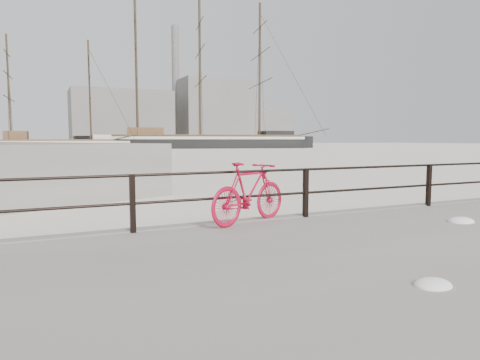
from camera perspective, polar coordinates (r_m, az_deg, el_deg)
name	(u,v)px	position (r m, az deg, el deg)	size (l,w,h in m)	color
ground	(301,232)	(9.11, 8.14, -6.91)	(400.00, 400.00, 0.00)	white
promenade	(478,281)	(6.23, 29.17, -11.70)	(36.00, 8.00, 0.35)	gray
guardrail	(306,193)	(8.84, 8.74, -1.70)	(28.00, 0.10, 1.00)	black
bicycle	(249,193)	(8.08, 1.25, -1.70)	(1.94, 0.29, 1.17)	#B80C2C
barque_black	(201,148)	(96.78, -5.28, 4.24)	(60.30, 19.73, 34.10)	black
schooner_mid	(53,150)	(87.65, -23.68, 3.69)	(30.18, 12.77, 21.60)	beige
industrial_west	(121,118)	(149.69, -15.56, 7.92)	(32.00, 18.00, 18.00)	gray
industrial_mid	(213,113)	(164.09, -3.60, 8.91)	(26.00, 20.00, 24.00)	gray
industrial_east	(261,127)	(177.99, 2.77, 7.03)	(20.00, 16.00, 14.00)	gray
smokestack	(176,86)	(165.49, -8.56, 12.31)	(2.80, 2.80, 44.00)	gray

